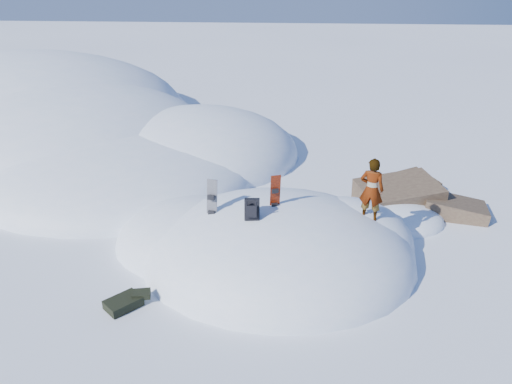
# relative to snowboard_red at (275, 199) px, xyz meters

# --- Properties ---
(ground) EXTENTS (120.00, 120.00, 0.00)m
(ground) POSITION_rel_snowboard_red_xyz_m (0.10, -0.03, -1.65)
(ground) COLOR white
(ground) RESTS_ON ground
(snow_mound) EXTENTS (8.00, 6.00, 3.00)m
(snow_mound) POSITION_rel_snowboard_red_xyz_m (-0.07, 0.21, -1.65)
(snow_mound) COLOR white
(snow_mound) RESTS_ON ground
(snow_ridge) EXTENTS (21.50, 18.50, 6.40)m
(snow_ridge) POSITION_rel_snowboard_red_xyz_m (-10.33, 9.81, -1.65)
(snow_ridge) COLOR white
(snow_ridge) RESTS_ON ground
(rock_outcrop) EXTENTS (4.68, 4.41, 1.68)m
(rock_outcrop) POSITION_rel_snowboard_red_xyz_m (3.82, 2.98, -1.64)
(rock_outcrop) COLOR brown
(rock_outcrop) RESTS_ON ground
(snowboard_red) EXTENTS (0.28, 0.23, 1.33)m
(snowboard_red) POSITION_rel_snowboard_red_xyz_m (0.00, 0.00, 0.00)
(snowboard_red) COLOR #B92A09
(snowboard_red) RESTS_ON snow_mound
(snowboard_dark) EXTENTS (0.30, 0.26, 1.38)m
(snowboard_dark) POSITION_rel_snowboard_red_xyz_m (-1.54, -0.17, -0.17)
(snowboard_dark) COLOR black
(snowboard_dark) RESTS_ON snow_mound
(backpack) EXTENTS (0.38, 0.44, 0.59)m
(backpack) POSITION_rel_snowboard_red_xyz_m (-0.51, -0.62, 0.01)
(backpack) COLOR black
(backpack) RESTS_ON snow_mound
(gear_pile) EXTENTS (1.01, 0.90, 0.26)m
(gear_pile) POSITION_rel_snowboard_red_xyz_m (-3.13, -2.33, -1.52)
(gear_pile) COLOR black
(gear_pile) RESTS_ON ground
(person) EXTENTS (0.68, 0.55, 1.62)m
(person) POSITION_rel_snowboard_red_xyz_m (2.35, 0.29, 0.22)
(person) COLOR slate
(person) RESTS_ON snow_mound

